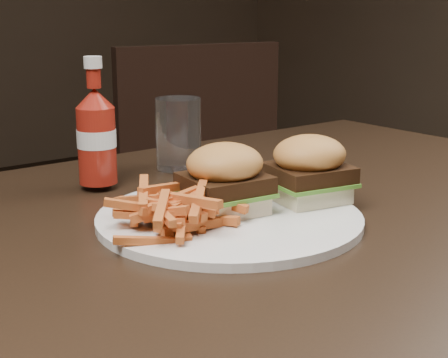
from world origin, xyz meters
TOP-DOWN VIEW (x-y plane):
  - dining_table at (0.00, 0.00)m, footprint 1.20×0.80m
  - chair_far at (0.48, 0.91)m, footprint 0.50×0.50m
  - plate at (-0.03, -0.00)m, footprint 0.31×0.31m
  - sandwich_half_a at (-0.03, 0.01)m, footprint 0.09×0.08m
  - sandwich_half_b at (0.08, -0.02)m, footprint 0.09×0.09m
  - fries_pile at (-0.11, -0.00)m, footprint 0.15×0.15m
  - ketchup_bottle at (-0.08, 0.22)m, footprint 0.06×0.06m
  - tumbler at (0.07, 0.25)m, footprint 0.09×0.09m

SIDE VIEW (x-z plane):
  - chair_far at x=0.48m, z-range 0.41..0.45m
  - dining_table at x=0.00m, z-range 0.71..0.75m
  - plate at x=-0.03m, z-range 0.75..0.76m
  - sandwich_half_a at x=-0.03m, z-range 0.76..0.78m
  - sandwich_half_b at x=0.08m, z-range 0.76..0.78m
  - fries_pile at x=-0.11m, z-range 0.76..0.81m
  - tumbler at x=0.07m, z-range 0.75..0.86m
  - ketchup_bottle at x=-0.08m, z-range 0.76..0.86m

